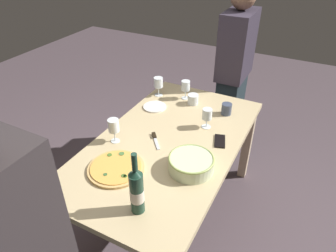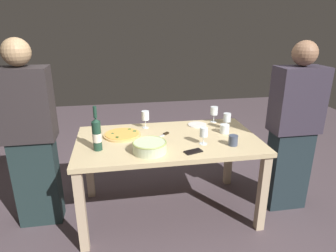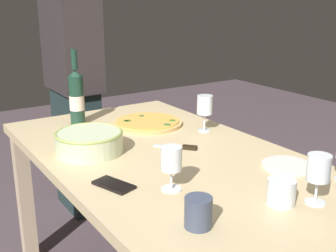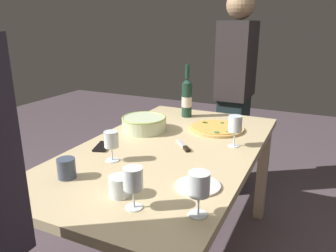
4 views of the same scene
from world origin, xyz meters
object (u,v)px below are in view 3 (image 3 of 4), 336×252
pizza (148,123)px  cell_phone (114,185)px  wine_bottle (77,97)px  wine_glass_far_right (171,160)px  dining_table (168,176)px  serving_bowl (89,141)px  cup_amber (281,192)px  person_host (74,86)px  pizza_knife (181,147)px  side_plate (287,165)px  cup_ceramic (198,212)px  wine_glass_far_left (205,106)px  wine_glass_by_bottle (319,169)px

pizza → cell_phone: pizza is taller
wine_bottle → wine_glass_far_right: bearing=-2.0°
dining_table → serving_bowl: (-0.19, -0.25, 0.14)m
serving_bowl → cup_amber: (0.73, 0.31, -0.01)m
pizza → cup_amber: (0.94, -0.09, 0.03)m
pizza → person_host: size_ratio=0.21×
pizza → cup_amber: 0.94m
cup_amber → pizza_knife: cup_amber is taller
wine_bottle → wine_glass_far_right: (0.87, -0.03, -0.03)m
wine_bottle → pizza_knife: 0.63m
wine_bottle → side_plate: (0.95, 0.44, -0.13)m
pizza → serving_bowl: bearing=-62.6°
cup_ceramic → cell_phone: (-0.36, -0.08, -0.04)m
cup_amber → cup_ceramic: (-0.03, -0.29, 0.00)m
side_plate → person_host: 1.52m
cup_ceramic → dining_table: bearing=155.1°
person_host → wine_glass_far_left: bearing=17.3°
wine_bottle → wine_glass_far_right: wine_bottle is taller
wine_bottle → cup_amber: 1.16m
dining_table → wine_bottle: (-0.60, -0.14, 0.23)m
serving_bowl → side_plate: serving_bowl is taller
side_plate → person_host: (-1.50, -0.23, 0.06)m
wine_glass_far_right → pizza_knife: (-0.30, 0.25, -0.10)m
cup_amber → person_host: bearing=179.6°
cup_ceramic → pizza_knife: cup_ceramic is taller
dining_table → cup_amber: 0.56m
pizza → pizza_knife: size_ratio=2.16×
person_host → wine_glass_far_right: bearing=-6.0°
dining_table → wine_glass_far_left: bearing=118.0°
cup_ceramic → person_host: 1.69m
serving_bowl → pizza_knife: size_ratio=1.74×
wine_glass_by_bottle → person_host: 1.75m
side_plate → pizza_knife: bearing=-150.1°
pizza → cup_ceramic: bearing=-22.7°
wine_glass_far_left → cup_ceramic: bearing=-39.1°
dining_table → wine_glass_far_right: (0.27, -0.17, 0.20)m
serving_bowl → cup_ceramic: serving_bowl is taller
dining_table → pizza_knife: 0.13m
serving_bowl → wine_glass_by_bottle: (0.79, 0.40, 0.06)m
wine_bottle → pizza_knife: bearing=21.1°
serving_bowl → wine_glass_by_bottle: wine_glass_by_bottle is taller
wine_glass_by_bottle → side_plate: (-0.25, 0.15, -0.11)m
pizza_knife → person_host: (-1.13, -0.02, 0.06)m
wine_glass_by_bottle → cell_phone: size_ratio=1.09×
pizza → cell_phone: 0.71m
pizza → wine_glass_far_left: (0.23, 0.17, 0.11)m
cup_amber → pizza_knife: bearing=176.9°
cell_phone → dining_table: bearing=-172.7°
pizza_knife → cell_phone: bearing=-66.1°
cup_amber → side_plate: bearing=128.2°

